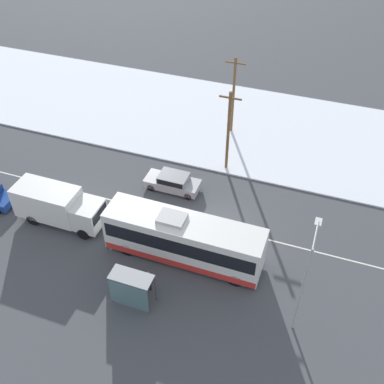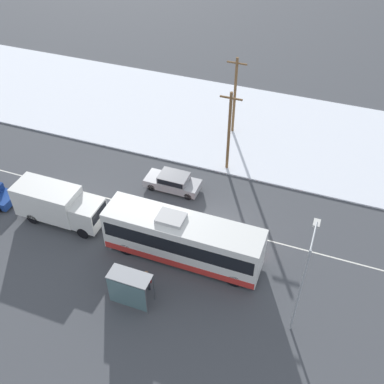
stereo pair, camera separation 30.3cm
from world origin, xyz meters
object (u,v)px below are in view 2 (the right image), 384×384
city_bus (183,239)px  utility_pole_roadside (229,131)px  utility_pole_snowlot (235,95)px  sedan_car (173,181)px  pedestrian_at_stop (147,279)px  bus_shelter (128,287)px  streetlamp (304,275)px  box_truck (58,204)px

city_bus → utility_pole_roadside: size_ratio=1.48×
utility_pole_snowlot → sedan_car: bearing=-102.2°
pedestrian_at_stop → bus_shelter: bearing=-111.8°
streetlamp → utility_pole_snowlot: utility_pole_snowlot is taller
sedan_car → utility_pole_snowlot: 10.42m
city_bus → box_truck: size_ratio=1.62×
sedan_car → bus_shelter: bus_shelter is taller
bus_shelter → utility_pole_snowlot: (0.44, 20.90, 2.24)m
box_truck → sedan_car: box_truck is taller
pedestrian_at_stop → bus_shelter: bus_shelter is taller
sedan_car → city_bus: bearing=117.5°
pedestrian_at_stop → bus_shelter: (-0.55, -1.37, 0.60)m
pedestrian_at_stop → bus_shelter: 1.59m
pedestrian_at_stop → utility_pole_snowlot: (-0.11, 19.53, 2.83)m
streetlamp → utility_pole_roadside: 15.35m
city_bus → bus_shelter: bearing=-109.6°
box_truck → utility_pole_roadside: utility_pole_roadside is taller
city_bus → utility_pole_roadside: utility_pole_roadside is taller
sedan_car → utility_pole_roadside: (3.28, 4.07, 3.04)m
pedestrian_at_stop → city_bus: bearing=71.3°
bus_shelter → utility_pole_roadside: 15.49m
bus_shelter → utility_pole_snowlot: 21.02m
box_truck → utility_pole_roadside: (9.85, 10.31, 2.22)m
utility_pole_roadside → utility_pole_snowlot: size_ratio=0.98×
box_truck → streetlamp: (17.99, -2.69, 2.86)m
sedan_car → utility_pole_snowlot: (2.11, 9.72, 3.12)m
city_bus → box_truck: city_bus is taller
utility_pole_roadside → box_truck: bearing=-133.7°
utility_pole_roadside → pedestrian_at_stop: bearing=-94.4°
box_truck → sedan_car: bearing=43.5°
sedan_car → streetlamp: 14.95m
box_truck → sedan_car: (6.57, 6.24, -0.82)m
city_bus → utility_pole_snowlot: utility_pole_snowlot is taller
utility_pole_roadside → utility_pole_snowlot: bearing=101.7°
pedestrian_at_stop → box_truck: bearing=157.9°
pedestrian_at_stop → streetlamp: size_ratio=0.25×
bus_shelter → city_bus: bearing=70.4°
box_truck → pedestrian_at_stop: size_ratio=3.81×
sedan_car → streetlamp: streetlamp is taller
city_bus → utility_pole_snowlot: bearing=94.4°
box_truck → streetlamp: 18.41m
box_truck → utility_pole_snowlot: utility_pole_snowlot is taller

